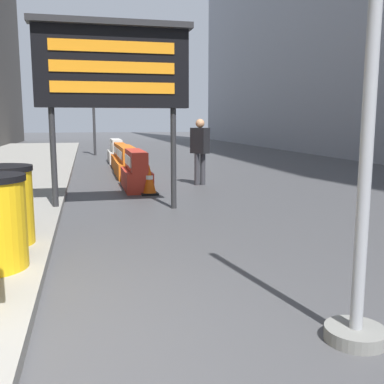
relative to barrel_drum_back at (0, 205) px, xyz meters
The scene contains 11 objects.
ground_plane 2.66m from the barrel_drum_back, 77.60° to the right, with size 120.00×120.00×0.00m, color #474749.
barrel_drum_back is the anchor object (origin of this frame).
message_board 3.32m from the barrel_drum_back, 56.99° to the left, with size 2.69×0.36×3.21m.
jersey_barrier_red_striped 5.22m from the barrel_drum_back, 66.09° to the left, with size 0.58×1.74×0.90m.
jersey_barrier_orange_near 7.56m from the barrel_drum_back, 73.76° to the left, with size 0.61×2.20×0.86m.
jersey_barrier_orange_far 9.73m from the barrel_drum_back, 77.45° to the left, with size 0.54×1.82×0.83m.
jersey_barrier_white 11.90m from the barrel_drum_back, 79.77° to the left, with size 0.60×1.85×0.88m.
traffic_cone_near 4.56m from the barrel_drum_back, 59.63° to the left, with size 0.36×0.36×0.65m.
traffic_light_near_curb 15.70m from the barrel_drum_back, 84.83° to the left, with size 0.28×0.45×3.57m.
pedestrian_worker 6.33m from the barrel_drum_back, 53.91° to the left, with size 0.46×0.49×1.62m.
steel_pole_right 4.08m from the barrel_drum_back, 45.35° to the right, with size 0.44×0.44×3.32m.
Camera 1 is at (0.45, -3.03, 1.57)m, focal length 42.00 mm.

